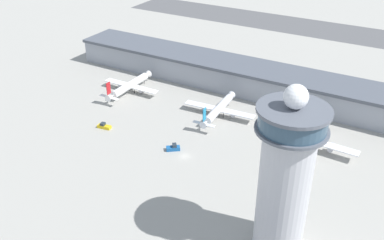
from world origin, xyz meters
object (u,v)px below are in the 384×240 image
object	(u,v)px
airplane_gate_alpha	(130,85)
service_truck_catering	(104,126)
airplane_gate_charlie	(311,140)
airplane_gate_bravo	(219,109)
control_tower	(285,176)
service_truck_fuel	(173,148)

from	to	relation	value
airplane_gate_alpha	service_truck_catering	world-z (taller)	airplane_gate_alpha
airplane_gate_alpha	airplane_gate_charlie	size ratio (longest dim) A/B	0.79
airplane_gate_bravo	airplane_gate_charlie	distance (m)	46.47
airplane_gate_bravo	control_tower	bearing A→B (deg)	-50.54
airplane_gate_bravo	service_truck_fuel	world-z (taller)	airplane_gate_bravo
service_truck_catering	service_truck_fuel	world-z (taller)	service_truck_fuel
airplane_gate_bravo	service_truck_fuel	size ratio (longest dim) A/B	5.89
airplane_gate_alpha	service_truck_fuel	bearing A→B (deg)	-35.83
airplane_gate_alpha	airplane_gate_charlie	bearing A→B (deg)	-4.03
airplane_gate_alpha	service_truck_fuel	size ratio (longest dim) A/B	5.92
control_tower	airplane_gate_bravo	size ratio (longest dim) A/B	1.54
airplane_gate_alpha	service_truck_fuel	distance (m)	60.67
airplane_gate_alpha	service_truck_fuel	xyz separation A→B (m)	(49.13, -35.48, -2.90)
airplane_gate_bravo	service_truck_catering	world-z (taller)	airplane_gate_bravo
airplane_gate_bravo	service_truck_catering	distance (m)	53.57
service_truck_catering	airplane_gate_bravo	bearing A→B (deg)	41.60
service_truck_catering	service_truck_fuel	xyz separation A→B (m)	(36.80, 0.36, 0.15)
airplane_gate_charlie	airplane_gate_bravo	bearing A→B (deg)	171.84
control_tower	service_truck_catering	size ratio (longest dim) A/B	8.32
control_tower	airplane_gate_bravo	world-z (taller)	control_tower
service_truck_catering	airplane_gate_alpha	bearing A→B (deg)	108.98
airplane_gate_bravo	airplane_gate_charlie	size ratio (longest dim) A/B	0.79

